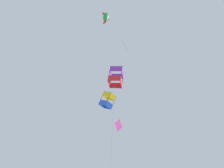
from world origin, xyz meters
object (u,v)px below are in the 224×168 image
kite_box_near_right (116,77)px  kite_box_low_drifter (108,100)px  kite_fish_mid_left (106,17)px  kite_diamond_near_left (119,125)px

kite_box_near_right → kite_box_low_drifter: 8.54m
kite_box_low_drifter → kite_fish_mid_left: 12.91m
kite_diamond_near_left → kite_fish_mid_left: 12.91m
kite_box_low_drifter → kite_diamond_near_left: bearing=-105.2°
kite_diamond_near_left → kite_box_near_right: size_ratio=0.77×
kite_box_near_right → kite_fish_mid_left: (4.74, 0.27, 4.10)m
kite_box_near_right → kite_diamond_near_left: bearing=5.6°
kite_fish_mid_left → kite_diamond_near_left: bearing=32.7°
kite_diamond_near_left → kite_box_near_right: kite_box_near_right is taller
kite_box_low_drifter → kite_fish_mid_left: bearing=-144.2°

